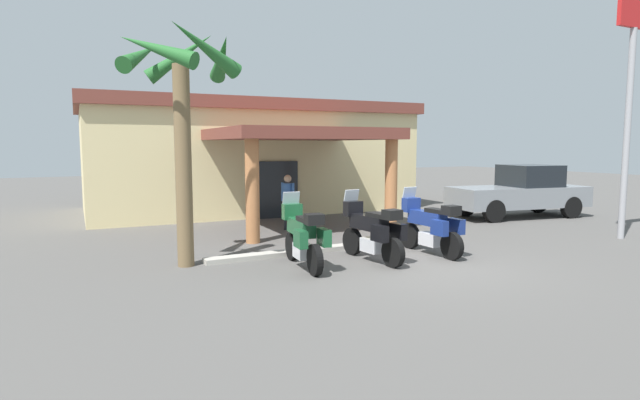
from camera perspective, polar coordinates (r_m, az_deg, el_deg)
ground_plane at (r=11.82m, az=11.18°, el=-7.11°), size 80.00×80.00×0.00m
motel_building at (r=21.79m, az=-8.02°, el=4.91°), size 13.42×11.80×4.41m
motorcycle_green at (r=11.21m, az=-1.89°, el=-4.07°), size 0.78×2.21×1.61m
motorcycle_black at (r=11.91m, az=5.88°, el=-3.50°), size 0.73×2.21×1.61m
motorcycle_blue at (r=12.90m, az=12.27°, el=-2.86°), size 0.71×2.21×1.61m
pedestrian at (r=16.16m, az=-3.61°, el=0.22°), size 0.32×0.49×1.76m
pickup_truck_gray at (r=20.51m, az=21.49°, el=0.82°), size 5.44×2.72×1.95m
palm_tree_roadside at (r=11.60m, az=-15.15°, el=11.54°), size 2.57×2.70×5.38m
roadside_sign at (r=17.07m, az=31.37°, el=11.97°), size 1.40×0.18×7.01m
curb_strip at (r=13.25m, az=2.29°, el=-5.29°), size 7.11×0.36×0.12m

